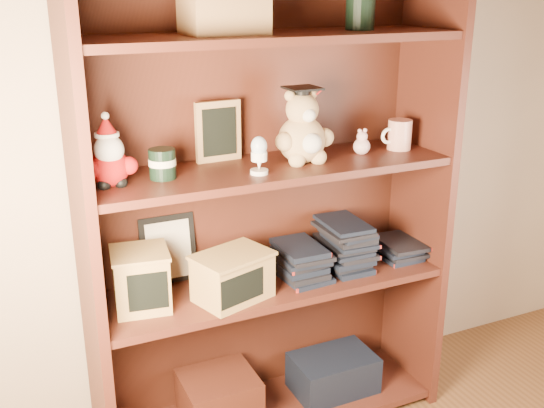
{
  "coord_description": "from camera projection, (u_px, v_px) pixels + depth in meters",
  "views": [
    {
      "loc": [
        -0.87,
        -0.44,
        1.49
      ],
      "look_at": [
        -0.06,
        1.3,
        0.82
      ],
      "focal_mm": 42.0,
      "sensor_mm": 36.0,
      "label": 1
    }
  ],
  "objects": [
    {
      "name": "bookcase",
      "position": [
        265.0,
        211.0,
        2.09
      ],
      "size": [
        1.2,
        0.35,
        1.6
      ],
      "color": "#461D14",
      "rests_on": "ground"
    },
    {
      "name": "shelf_lower",
      "position": [
        272.0,
        284.0,
        2.12
      ],
      "size": [
        1.14,
        0.33,
        0.02
      ],
      "color": "#461D14",
      "rests_on": "ground"
    },
    {
      "name": "shelf_upper",
      "position": [
        272.0,
        169.0,
        1.99
      ],
      "size": [
        1.14,
        0.33,
        0.02
      ],
      "color": "#461D14",
      "rests_on": "ground"
    },
    {
      "name": "santa_plush",
      "position": [
        109.0,
        159.0,
        1.76
      ],
      "size": [
        0.15,
        0.11,
        0.21
      ],
      "color": "#A50F0F",
      "rests_on": "shelf_upper"
    },
    {
      "name": "teachers_tin",
      "position": [
        162.0,
        163.0,
        1.84
      ],
      "size": [
        0.08,
        0.08,
        0.09
      ],
      "color": "black",
      "rests_on": "shelf_upper"
    },
    {
      "name": "chalkboard_plaque",
      "position": [
        218.0,
        132.0,
        2.0
      ],
      "size": [
        0.15,
        0.08,
        0.19
      ],
      "color": "#9E7547",
      "rests_on": "shelf_upper"
    },
    {
      "name": "egg_cup",
      "position": [
        259.0,
        154.0,
        1.87
      ],
      "size": [
        0.05,
        0.05,
        0.11
      ],
      "color": "white",
      "rests_on": "shelf_upper"
    },
    {
      "name": "grad_teddy_bear",
      "position": [
        303.0,
        133.0,
        1.99
      ],
      "size": [
        0.2,
        0.17,
        0.24
      ],
      "color": "tan",
      "rests_on": "shelf_upper"
    },
    {
      "name": "pink_figurine",
      "position": [
        362.0,
        144.0,
        2.11
      ],
      "size": [
        0.06,
        0.06,
        0.09
      ],
      "color": "beige",
      "rests_on": "shelf_upper"
    },
    {
      "name": "teacher_mug",
      "position": [
        399.0,
        135.0,
        2.16
      ],
      "size": [
        0.11,
        0.08,
        0.1
      ],
      "color": "silver",
      "rests_on": "shelf_upper"
    },
    {
      "name": "certificate_frame",
      "position": [
        168.0,
        249.0,
        2.08
      ],
      "size": [
        0.18,
        0.05,
        0.23
      ],
      "color": "black",
      "rests_on": "shelf_lower"
    },
    {
      "name": "treats_box",
      "position": [
        141.0,
        279.0,
        1.92
      ],
      "size": [
        0.19,
        0.19,
        0.18
      ],
      "color": "#B48B4A",
      "rests_on": "shelf_lower"
    },
    {
      "name": "pencils_box",
      "position": [
        233.0,
        276.0,
        1.97
      ],
      "size": [
        0.27,
        0.23,
        0.15
      ],
      "color": "#B48B4A",
      "rests_on": "shelf_lower"
    },
    {
      "name": "book_stack_left",
      "position": [
        299.0,
        260.0,
        2.14
      ],
      "size": [
        0.14,
        0.2,
        0.11
      ],
      "color": "black",
      "rests_on": "shelf_lower"
    },
    {
      "name": "book_stack_mid",
      "position": [
        345.0,
        243.0,
        2.2
      ],
      "size": [
        0.14,
        0.2,
        0.18
      ],
      "color": "black",
      "rests_on": "shelf_lower"
    },
    {
      "name": "book_stack_right",
      "position": [
        396.0,
        247.0,
        2.31
      ],
      "size": [
        0.14,
        0.2,
        0.06
      ],
      "color": "black",
      "rests_on": "shelf_lower"
    }
  ]
}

